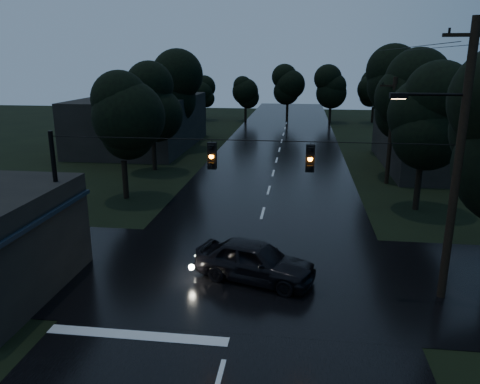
# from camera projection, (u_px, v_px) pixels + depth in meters

# --- Properties ---
(main_road) EXTENTS (12.00, 120.00, 0.02)m
(main_road) POSITION_uv_depth(u_px,v_px,m) (273.00, 173.00, 36.72)
(main_road) COLOR black
(main_road) RESTS_ON ground
(cross_street) EXTENTS (60.00, 9.00, 0.02)m
(cross_street) POSITION_uv_depth(u_px,v_px,m) (247.00, 274.00, 19.55)
(cross_street) COLOR black
(cross_street) RESTS_ON ground
(building_far_right) EXTENTS (10.00, 14.00, 4.40)m
(building_far_right) POSITION_uv_depth(u_px,v_px,m) (448.00, 141.00, 38.19)
(building_far_right) COLOR black
(building_far_right) RESTS_ON ground
(building_far_left) EXTENTS (10.00, 16.00, 5.00)m
(building_far_left) POSITION_uv_depth(u_px,v_px,m) (142.00, 122.00, 47.31)
(building_far_left) COLOR black
(building_far_left) RESTS_ON ground
(utility_pole_main) EXTENTS (3.50, 0.30, 10.00)m
(utility_pole_main) POSITION_uv_depth(u_px,v_px,m) (456.00, 160.00, 16.23)
(utility_pole_main) COLOR black
(utility_pole_main) RESTS_ON ground
(utility_pole_far) EXTENTS (2.00, 0.30, 7.50)m
(utility_pole_far) POSITION_uv_depth(u_px,v_px,m) (391.00, 130.00, 32.71)
(utility_pole_far) COLOR black
(utility_pole_far) RESTS_ON ground
(anchor_pole_left) EXTENTS (0.18, 0.18, 6.00)m
(anchor_pole_left) POSITION_uv_depth(u_px,v_px,m) (58.00, 206.00, 18.71)
(anchor_pole_left) COLOR black
(anchor_pole_left) RESTS_ON ground
(span_signals) EXTENTS (15.00, 0.37, 1.12)m
(span_signals) POSITION_uv_depth(u_px,v_px,m) (259.00, 156.00, 17.08)
(span_signals) COLOR black
(span_signals) RESTS_ON ground
(tree_left_a) EXTENTS (3.92, 3.92, 8.26)m
(tree_left_a) POSITION_uv_depth(u_px,v_px,m) (121.00, 117.00, 28.77)
(tree_left_a) COLOR black
(tree_left_a) RESTS_ON ground
(tree_left_b) EXTENTS (4.20, 4.20, 8.85)m
(tree_left_b) POSITION_uv_depth(u_px,v_px,m) (151.00, 100.00, 36.37)
(tree_left_b) COLOR black
(tree_left_b) RESTS_ON ground
(tree_left_c) EXTENTS (4.48, 4.48, 9.44)m
(tree_left_c) POSITION_uv_depth(u_px,v_px,m) (177.00, 87.00, 45.88)
(tree_left_c) COLOR black
(tree_left_c) RESTS_ON ground
(tree_right_a) EXTENTS (4.20, 4.20, 8.85)m
(tree_right_a) POSITION_uv_depth(u_px,v_px,m) (425.00, 115.00, 26.43)
(tree_right_a) COLOR black
(tree_right_a) RESTS_ON ground
(tree_right_b) EXTENTS (4.48, 4.48, 9.44)m
(tree_right_b) POSITION_uv_depth(u_px,v_px,m) (407.00, 97.00, 33.88)
(tree_right_b) COLOR black
(tree_right_b) RESTS_ON ground
(tree_right_c) EXTENTS (4.76, 4.76, 10.03)m
(tree_right_c) POSITION_uv_depth(u_px,v_px,m) (391.00, 85.00, 43.24)
(tree_right_c) COLOR black
(tree_right_c) RESTS_ON ground
(car) EXTENTS (5.26, 3.34, 1.67)m
(car) POSITION_uv_depth(u_px,v_px,m) (255.00, 261.00, 18.80)
(car) COLOR black
(car) RESTS_ON ground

